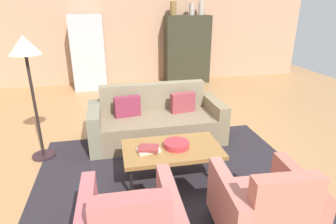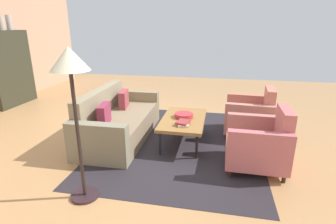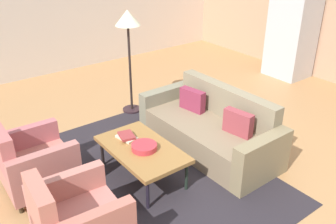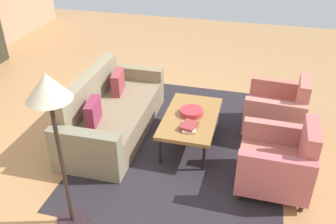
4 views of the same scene
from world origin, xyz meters
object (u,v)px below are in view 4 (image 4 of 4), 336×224
Objects in this scene: couch at (109,114)px; book_stack at (189,126)px; coffee_table at (191,118)px; armchair_right at (279,111)px; fruit_bowl at (192,112)px; armchair_left at (280,163)px; floor_lamp at (50,103)px.

couch is 1.27m from book_stack.
book_stack reaches higher than coffee_table.
armchair_right reaches higher than book_stack.
book_stack is at bearing 75.96° from couch.
fruit_bowl is (0.06, -0.00, 0.07)m from coffee_table.
armchair_right is at bearing 103.57° from couch.
couch is 1.19m from coffee_table.
book_stack is at bearing 131.98° from armchair_right.
coffee_table is 1.36× the size of armchair_right.
floor_lamp reaches higher than armchair_left.
armchair_right is 1.29m from fruit_bowl.
fruit_bowl is (0.66, 1.17, 0.13)m from armchair_left.
armchair_left is at bearing 75.03° from couch.
coffee_table is 0.09m from fruit_bowl.
book_stack is 0.17× the size of floor_lamp.
armchair_left is at bearing -119.42° from fruit_bowl.
coffee_table is (0.00, -1.19, 0.11)m from couch.
floor_lamp reaches higher than couch.
armchair_right is 0.51× the size of floor_lamp.
couch is at bearing 90.05° from coffee_table.
couch is at bearing 76.70° from armchair_left.
armchair_left is at bearing -176.16° from armchair_right.
floor_lamp is (-1.71, -0.27, 1.16)m from couch.
armchair_left reaches higher than book_stack.
floor_lamp is at bearing 119.14° from armchair_left.
coffee_table is 1.36× the size of armchair_left.
fruit_bowl is at bearing 61.59° from armchair_left.
armchair_right is (0.60, -1.17, -0.06)m from coffee_table.
armchair_right is 3.29m from floor_lamp.
couch is 1.23× the size of floor_lamp.
floor_lamp is (-2.31, 2.08, 1.10)m from armchair_right.
couch reaches higher than book_stack.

